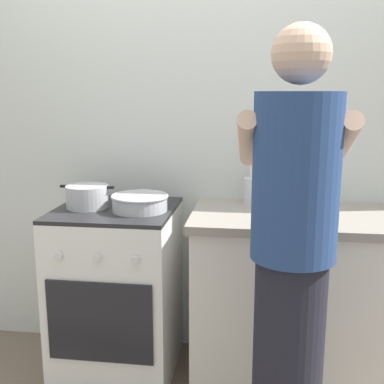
{
  "coord_description": "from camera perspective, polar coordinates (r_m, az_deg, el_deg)",
  "views": [
    {
      "loc": [
        0.36,
        -2.14,
        1.47
      ],
      "look_at": [
        0.05,
        0.12,
        1.0
      ],
      "focal_mm": 44.59,
      "sensor_mm": 36.0,
      "label": 1
    }
  ],
  "objects": [
    {
      "name": "back_wall",
      "position": [
        2.65,
        4.35,
        6.87
      ],
      "size": [
        3.2,
        0.1,
        2.5
      ],
      "color": "silver",
      "rests_on": "ground"
    },
    {
      "name": "countertop",
      "position": [
        2.51,
        11.75,
        -12.5
      ],
      "size": [
        1.0,
        0.6,
        0.9
      ],
      "color": "silver",
      "rests_on": "ground"
    },
    {
      "name": "stove_range",
      "position": [
        2.6,
        -8.86,
        -11.57
      ],
      "size": [
        0.6,
        0.62,
        0.9
      ],
      "color": "white",
      "rests_on": "ground"
    },
    {
      "name": "pot",
      "position": [
        2.48,
        -12.4,
        -0.54
      ],
      "size": [
        0.28,
        0.22,
        0.11
      ],
      "color": "#B2B2B7",
      "rests_on": "stove_range"
    },
    {
      "name": "mixing_bowl",
      "position": [
        2.38,
        -6.26,
        -1.18
      ],
      "size": [
        0.29,
        0.29,
        0.08
      ],
      "color": "#B7B7BC",
      "rests_on": "stove_range"
    },
    {
      "name": "utensil_crock",
      "position": [
        2.51,
        7.36,
        0.73
      ],
      "size": [
        0.1,
        0.1,
        0.32
      ],
      "color": "silver",
      "rests_on": "countertop"
    },
    {
      "name": "spice_bottle",
      "position": [
        2.34,
        14.24,
        -1.61
      ],
      "size": [
        0.04,
        0.04,
        0.1
      ],
      "color": "silver",
      "rests_on": "countertop"
    },
    {
      "name": "person",
      "position": [
        1.77,
        11.84,
        -8.85
      ],
      "size": [
        0.41,
        0.5,
        1.7
      ],
      "color": "black",
      "rests_on": "ground"
    }
  ]
}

